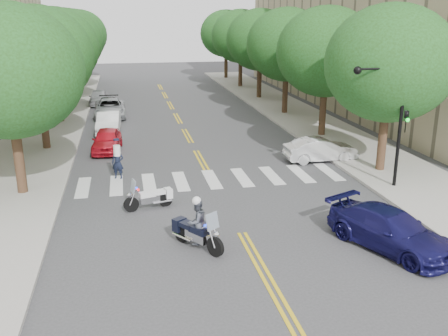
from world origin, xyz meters
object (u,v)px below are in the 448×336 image
object	(u,v)px
motorcycle_police	(196,225)
convertible	(320,150)
motorcycle_parked	(153,197)
officer_standing	(118,163)
sedan_blue	(390,230)

from	to	relation	value
motorcycle_police	convertible	distance (m)	12.56
motorcycle_parked	officer_standing	distance (m)	4.58
officer_standing	sedan_blue	xyz separation A→B (m)	(9.32, -9.76, -0.13)
officer_standing	sedan_blue	bearing A→B (deg)	-26.87
officer_standing	motorcycle_parked	bearing A→B (deg)	-52.14
officer_standing	sedan_blue	world-z (taller)	officer_standing
convertible	sedan_blue	bearing A→B (deg)	169.80
motorcycle_parked	sedan_blue	xyz separation A→B (m)	(7.87, -5.42, 0.21)
convertible	sedan_blue	distance (m)	10.85
officer_standing	sedan_blue	distance (m)	13.49
motorcycle_parked	sedan_blue	world-z (taller)	same
convertible	officer_standing	bearing A→B (deg)	93.91
motorcycle_parked	officer_standing	xyz separation A→B (m)	(-1.44, 4.33, 0.34)
motorcycle_parked	motorcycle_police	bearing A→B (deg)	-178.20
motorcycle_police	convertible	xyz separation A→B (m)	(8.35, 9.38, -0.20)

